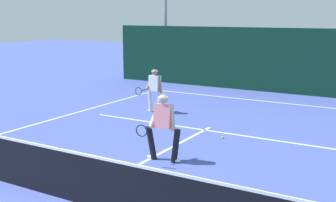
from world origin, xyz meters
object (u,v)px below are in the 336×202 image
Objects in this scene: player_near at (163,125)px; player_far at (154,89)px; light_pole at (165,2)px; tennis_ball at (222,137)px.

player_far is (-3.02, 4.43, -0.04)m from player_near.
player_far is at bearing -61.93° from light_pole.
player_far is 4.09m from tennis_ball.
player_near is 5.36m from player_far.
player_near is 0.25× the size of light_pole.
light_pole is at bearing 128.42° from tennis_ball.
player_far is at bearing -62.01° from player_near.
tennis_ball is (3.52, -1.89, -0.85)m from player_far.
player_near reaches higher than player_far.
player_near is 1.04× the size of player_far.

